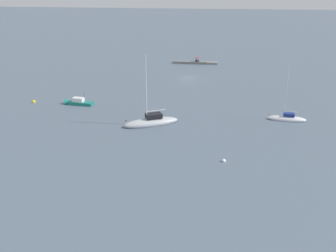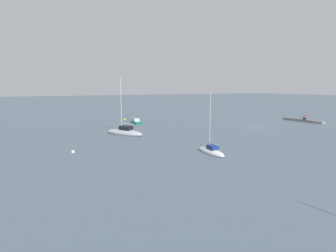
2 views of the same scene
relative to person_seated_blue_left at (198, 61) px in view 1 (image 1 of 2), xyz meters
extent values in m
plane|color=slate|center=(0.80, 16.33, -0.85)|extent=(500.00, 500.00, 0.00)
cube|color=gray|center=(-3.61, -0.15, -0.55)|extent=(2.88, 1.50, 0.60)
cube|color=slate|center=(-0.67, -0.15, -0.55)|extent=(2.88, 1.50, 0.60)
cube|color=slate|center=(2.28, -0.15, -0.55)|extent=(2.88, 1.50, 0.60)
cube|color=slate|center=(5.22, -0.15, -0.55)|extent=(2.88, 1.50, 0.60)
cube|color=#1E2333|center=(-0.03, 0.19, -0.17)|extent=(0.43, 0.48, 0.16)
cube|color=navy|center=(0.01, -0.08, 0.01)|extent=(0.43, 0.29, 0.52)
sphere|color=tan|center=(0.01, -0.08, 0.37)|extent=(0.22, 0.22, 0.22)
cube|color=#1E2333|center=(0.53, 0.05, -0.17)|extent=(0.43, 0.48, 0.16)
cube|color=#232328|center=(0.57, -0.22, 0.01)|extent=(0.43, 0.29, 0.52)
sphere|color=tan|center=(0.57, -0.22, 0.37)|extent=(0.22, 0.22, 0.22)
cylinder|color=black|center=(0.29, -0.19, 0.27)|extent=(0.02, 0.02, 1.05)
cone|color=#B21E1E|center=(0.29, -0.19, 0.85)|extent=(1.14, 1.14, 0.20)
sphere|color=black|center=(0.29, -0.19, 0.98)|extent=(0.05, 0.05, 0.05)
ellipsoid|color=#ADB2B7|center=(3.14, 48.06, -0.55)|extent=(8.65, 6.34, 1.47)
cube|color=black|center=(2.76, 47.85, 0.52)|extent=(2.81, 2.46, 0.67)
cylinder|color=silver|center=(3.73, 48.40, 4.99)|extent=(0.15, 0.15, 9.61)
cylinder|color=silver|center=(2.43, 47.66, 1.29)|extent=(2.66, 1.57, 0.11)
sphere|color=black|center=(6.56, 50.00, 0.25)|extent=(0.20, 0.20, 0.20)
ellipsoid|color=silver|center=(-17.42, 42.81, -0.64)|extent=(6.03, 2.14, 1.01)
cube|color=navy|center=(-17.71, 42.83, 0.10)|extent=(1.73, 1.14, 0.46)
cylinder|color=silver|center=(-16.95, 42.78, 3.73)|extent=(0.10, 0.10, 7.72)
cylinder|color=silver|center=(-17.98, 42.86, 0.63)|extent=(2.07, 0.23, 0.08)
sphere|color=black|center=(-14.71, 42.61, -0.09)|extent=(0.14, 0.14, 0.14)
cube|color=#197266|center=(17.33, 39.88, -0.67)|extent=(4.42, 1.91, 0.72)
cone|color=#197266|center=(19.48, 39.71, -0.67)|extent=(1.62, 1.63, 1.52)
cube|color=white|center=(17.84, 39.84, 0.05)|extent=(1.99, 1.35, 0.72)
cube|color=#283847|center=(18.36, 39.80, 0.08)|extent=(0.17, 1.14, 0.50)
cylinder|color=black|center=(16.68, 39.93, 0.91)|extent=(0.04, 0.04, 1.01)
sphere|color=yellow|center=(26.28, 39.84, -0.74)|extent=(0.64, 0.64, 0.64)
sphere|color=white|center=(-8.03, 59.50, -0.76)|extent=(0.51, 0.51, 0.51)
camera|label=1|loc=(-7.99, 102.60, 19.38)|focal=41.73mm
camera|label=2|loc=(-48.85, 66.20, 8.26)|focal=30.87mm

